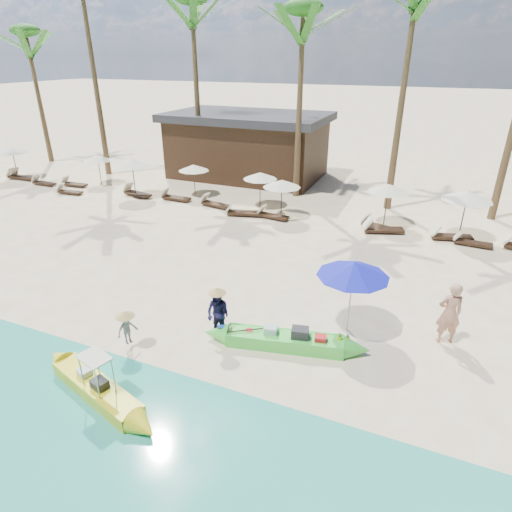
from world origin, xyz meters
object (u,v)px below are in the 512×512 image
at_px(yellow_canoe, 97,389).
at_px(blue_umbrella, 353,269).
at_px(tourist, 449,313).
at_px(green_canoe, 285,340).

relative_size(yellow_canoe, blue_umbrella, 2.11).
bearing_deg(tourist, blue_umbrella, -11.29).
relative_size(green_canoe, yellow_canoe, 1.10).
height_order(yellow_canoe, blue_umbrella, blue_umbrella).
height_order(green_canoe, tourist, tourist).
bearing_deg(yellow_canoe, tourist, 52.91).
bearing_deg(tourist, green_canoe, 4.71).
height_order(tourist, blue_umbrella, blue_umbrella).
distance_m(green_canoe, blue_umbrella, 2.91).
bearing_deg(yellow_canoe, green_canoe, 62.03).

